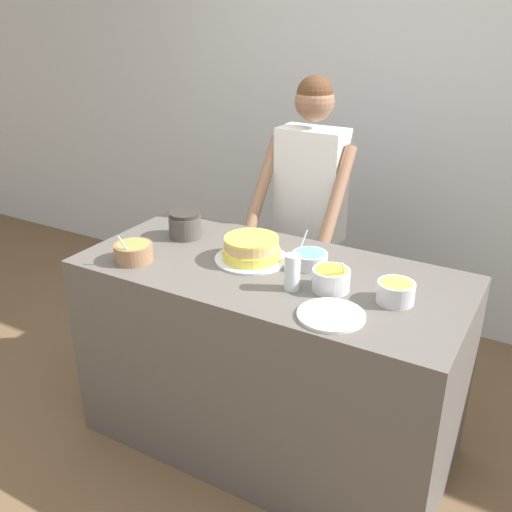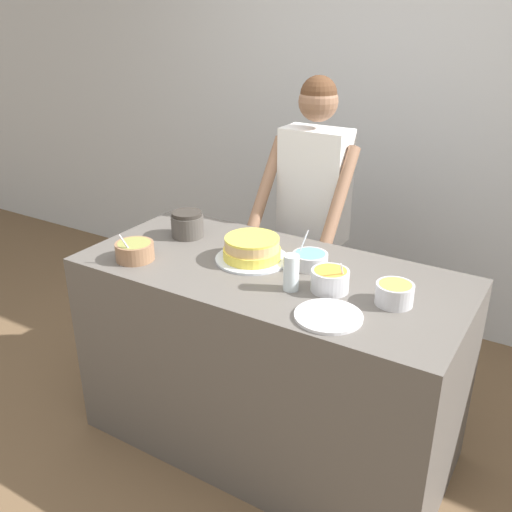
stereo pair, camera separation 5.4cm
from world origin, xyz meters
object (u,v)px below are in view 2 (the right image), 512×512
(person_baker, at_px, (313,200))
(frosting_bowl_olive, at_px, (135,250))
(ceramic_plate, at_px, (328,316))
(frosting_bowl_yellow, at_px, (395,293))
(stoneware_jar, at_px, (187,224))
(frosting_bowl_orange, at_px, (330,279))
(frosting_bowl_blue, at_px, (310,259))
(cake, at_px, (252,250))
(drinking_glass, at_px, (291,273))

(person_baker, relative_size, frosting_bowl_olive, 9.69)
(frosting_bowl_olive, bearing_deg, ceramic_plate, -1.31)
(person_baker, distance_m, frosting_bowl_olive, 0.96)
(person_baker, distance_m, frosting_bowl_yellow, 0.95)
(person_baker, distance_m, stoneware_jar, 0.66)
(frosting_bowl_orange, height_order, stoneware_jar, frosting_bowl_orange)
(frosting_bowl_blue, xyz_separation_m, stoneware_jar, (-0.64, 0.01, 0.02))
(cake, relative_size, stoneware_jar, 2.08)
(person_baker, height_order, drinking_glass, person_baker)
(cake, relative_size, drinking_glass, 2.22)
(person_baker, bearing_deg, drinking_glass, -69.54)
(frosting_bowl_blue, bearing_deg, person_baker, 115.11)
(person_baker, distance_m, cake, 0.62)
(cake, height_order, stoneware_jar, stoneware_jar)
(person_baker, relative_size, frosting_bowl_orange, 10.95)
(person_baker, relative_size, cake, 5.05)
(frosting_bowl_yellow, bearing_deg, ceramic_plate, -126.43)
(frosting_bowl_orange, relative_size, frosting_bowl_olive, 0.88)
(person_baker, xyz_separation_m, stoneware_jar, (-0.38, -0.55, -0.03))
(frosting_bowl_olive, bearing_deg, frosting_bowl_blue, 25.53)
(frosting_bowl_yellow, bearing_deg, frosting_bowl_blue, 162.80)
(frosting_bowl_orange, distance_m, drinking_glass, 0.15)
(person_baker, bearing_deg, frosting_bowl_olive, -114.77)
(frosting_bowl_orange, bearing_deg, stoneware_jar, 168.78)
(cake, bearing_deg, frosting_bowl_yellow, -5.25)
(frosting_bowl_blue, relative_size, stoneware_jar, 0.97)
(frosting_bowl_blue, bearing_deg, ceramic_plate, -54.58)
(frosting_bowl_olive, distance_m, drinking_glass, 0.70)
(frosting_bowl_orange, relative_size, ceramic_plate, 0.60)
(frosting_bowl_orange, distance_m, stoneware_jar, 0.81)
(drinking_glass, bearing_deg, ceramic_plate, -29.55)
(frosting_bowl_orange, relative_size, drinking_glass, 1.02)
(stoneware_jar, bearing_deg, frosting_bowl_blue, -0.79)
(frosting_bowl_yellow, relative_size, frosting_bowl_orange, 0.95)
(frosting_bowl_yellow, height_order, ceramic_plate, frosting_bowl_yellow)
(frosting_bowl_orange, bearing_deg, drinking_glass, -152.03)
(frosting_bowl_olive, bearing_deg, cake, 30.73)
(person_baker, bearing_deg, frosting_bowl_yellow, -45.88)
(frosting_bowl_blue, bearing_deg, frosting_bowl_orange, -43.40)
(frosting_bowl_yellow, xyz_separation_m, frosting_bowl_blue, (-0.40, 0.12, -0.01))
(cake, bearing_deg, drinking_glass, -29.73)
(frosting_bowl_orange, relative_size, stoneware_jar, 0.96)
(cake, relative_size, frosting_bowl_yellow, 2.27)
(cake, distance_m, frosting_bowl_yellow, 0.64)
(frosting_bowl_orange, height_order, frosting_bowl_olive, frosting_bowl_orange)
(frosting_bowl_blue, xyz_separation_m, frosting_bowl_olive, (-0.66, -0.32, 0.01))
(frosting_bowl_olive, relative_size, drinking_glass, 1.16)
(frosting_bowl_orange, xyz_separation_m, frosting_bowl_olive, (-0.82, -0.17, -0.00))
(cake, xyz_separation_m, frosting_bowl_orange, (0.40, -0.08, -0.00))
(frosting_bowl_olive, height_order, stoneware_jar, frosting_bowl_olive)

